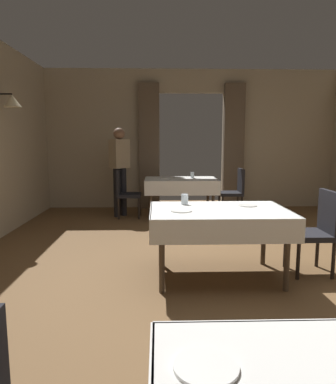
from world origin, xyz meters
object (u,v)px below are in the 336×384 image
at_px(chair_far_right, 235,189).
at_px(plate_near_c, 206,366).
at_px(chair_mid_right, 317,228).
at_px(plate_far_c, 197,179).
at_px(plate_mid_a, 248,205).
at_px(chair_far_left, 125,191).
at_px(glass_mid_c, 185,199).
at_px(person_waiter_by_doorway, 120,164).
at_px(dining_table_far, 181,183).
at_px(plate_far_a, 179,177).
at_px(plate_mid_b, 181,211).
at_px(glass_far_d, 192,175).
at_px(dining_table_mid, 219,217).
at_px(plate_far_b, 165,178).

height_order(chair_far_right, plate_near_c, chair_far_right).
xyz_separation_m(chair_mid_right, plate_far_c, (-1.03, 2.80, 0.24)).
height_order(chair_mid_right, plate_mid_a, chair_mid_right).
xyz_separation_m(plate_near_c, plate_far_c, (0.58, 5.52, 0.00)).
relative_size(chair_far_left, glass_mid_c, 7.83).
distance_m(plate_far_c, person_waiter_by_doorway, 1.52).
bearing_deg(dining_table_far, plate_far_a, 101.76).
height_order(chair_far_left, glass_mid_c, chair_far_left).
relative_size(glass_mid_c, plate_far_a, 0.53).
height_order(chair_mid_right, plate_mid_b, chair_mid_right).
distance_m(glass_mid_c, person_waiter_by_doorway, 3.09).
distance_m(chair_far_left, plate_mid_b, 3.30).
bearing_deg(plate_far_a, chair_mid_right, -67.13).
bearing_deg(plate_far_c, plate_far_a, 129.28).
bearing_deg(glass_far_d, plate_far_c, -80.50).
relative_size(dining_table_mid, chair_far_left, 1.57).
xyz_separation_m(plate_far_a, glass_far_d, (0.26, -0.07, 0.05)).
relative_size(plate_mid_b, plate_far_b, 1.13).
xyz_separation_m(chair_far_left, person_waiter_by_doorway, (-0.11, 0.12, 0.51)).
xyz_separation_m(dining_table_mid, plate_far_a, (-0.23, 3.28, 0.09)).
height_order(dining_table_far, plate_mid_a, plate_mid_a).
relative_size(chair_far_left, plate_far_b, 4.61).
height_order(plate_mid_b, plate_far_a, same).
relative_size(plate_far_c, glass_far_d, 1.64).
bearing_deg(dining_table_far, plate_far_c, -38.57).
xyz_separation_m(glass_far_d, person_waiter_by_doorway, (-1.42, -0.01, 0.22)).
relative_size(plate_near_c, plate_mid_a, 1.00).
distance_m(chair_mid_right, glass_mid_c, 1.50).
bearing_deg(chair_mid_right, person_waiter_by_doorway, 128.80).
height_order(glass_far_d, person_waiter_by_doorway, person_waiter_by_doorway).
bearing_deg(chair_far_left, person_waiter_by_doorway, 131.26).
relative_size(chair_mid_right, plate_far_b, 4.61).
height_order(plate_near_c, glass_far_d, glass_far_d).
distance_m(dining_table_far, plate_near_c, 5.75).
bearing_deg(glass_mid_c, chair_far_right, 67.36).
distance_m(dining_table_mid, plate_far_b, 3.22).
bearing_deg(plate_far_b, person_waiter_by_doorway, 178.48).
distance_m(plate_near_c, plate_mid_a, 2.93).
xyz_separation_m(plate_mid_a, plate_far_b, (-0.86, 2.99, 0.00)).
height_order(chair_mid_right, person_waiter_by_doorway, person_waiter_by_doorway).
xyz_separation_m(chair_mid_right, plate_far_a, (-1.34, 3.18, 0.24)).
xyz_separation_m(glass_mid_c, plate_far_c, (0.43, 2.60, -0.05)).
distance_m(dining_table_far, chair_far_left, 1.09).
height_order(dining_table_far, glass_mid_c, glass_mid_c).
bearing_deg(plate_mid_b, person_waiter_by_doorway, 106.52).
bearing_deg(plate_far_c, dining_table_far, 141.43).
relative_size(plate_mid_a, plate_far_c, 1.11).
bearing_deg(glass_far_d, person_waiter_by_doorway, -179.67).
bearing_deg(dining_table_mid, chair_far_right, 74.70).
xyz_separation_m(glass_mid_c, glass_far_d, (0.37, 2.91, -0.00)).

